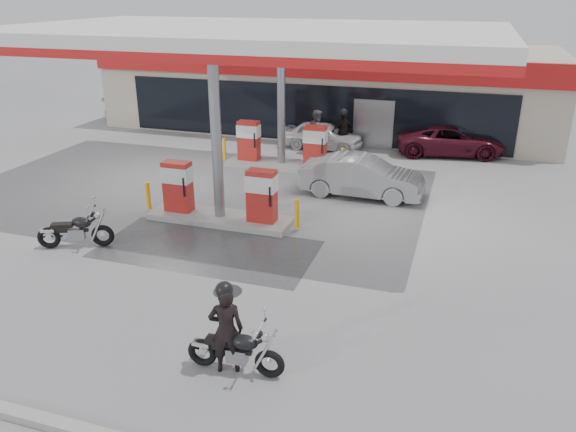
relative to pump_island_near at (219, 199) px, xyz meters
name	(u,v)px	position (x,y,z in m)	size (l,w,h in m)	color
ground	(191,247)	(0.00, -2.00, -0.71)	(90.00, 90.00, 0.00)	gray
wet_patch	(207,249)	(0.50, -2.00, -0.71)	(6.00, 3.00, 0.00)	#4C4C4F
drain_cover	(228,291)	(2.00, -4.00, -0.71)	(0.70, 0.70, 0.01)	#38383A
kerb	(1,410)	(0.00, -9.00, -0.64)	(28.00, 0.25, 0.15)	gray
store_building	(330,87)	(0.01, 13.94, 1.30)	(22.00, 8.22, 4.00)	#B2A695
canopy	(251,37)	(0.00, 3.00, 4.56)	(16.00, 10.02, 5.51)	silver
pump_island_near	(219,199)	(0.00, 0.00, 0.00)	(5.14, 1.30, 1.78)	#9E9E99
pump_island_far	(281,150)	(0.00, 6.00, 0.00)	(5.14, 1.30, 1.78)	#9E9E99
main_motorcycle	(237,352)	(3.39, -6.70, -0.27)	(1.93, 0.74, 0.99)	black
biker_main	(226,330)	(3.20, -6.72, 0.17)	(0.65, 0.42, 1.77)	black
parked_motorcycle	(77,231)	(-2.98, -2.98, -0.24)	(1.97, 1.07, 1.07)	black
sedan_white	(323,135)	(0.87, 9.20, -0.09)	(1.46, 3.63, 1.24)	silver
attendant	(317,132)	(0.82, 8.48, 0.24)	(0.92, 0.72, 1.90)	#4E4F53
hatchback_silver	(362,177)	(3.73, 3.60, -0.01)	(1.48, 4.26, 1.40)	gray
parked_car_left	(147,108)	(-9.78, 12.00, -0.06)	(1.81, 4.46, 1.29)	#A4A7AC
parked_car_right	(451,140)	(6.39, 10.00, -0.07)	(2.12, 4.61, 1.28)	#4E1120
biker_walking	(343,131)	(1.82, 9.07, 0.18)	(1.05, 0.44, 1.79)	black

